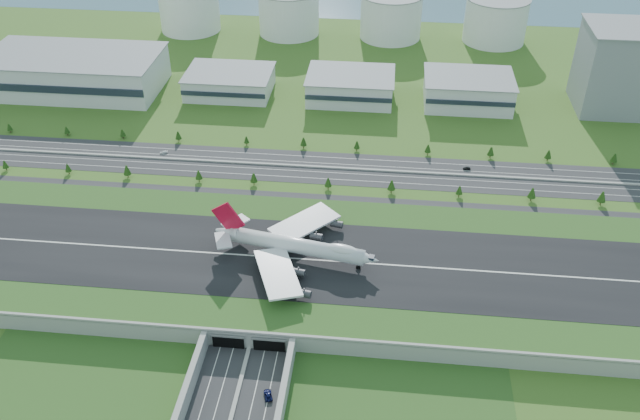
# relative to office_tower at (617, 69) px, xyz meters

# --- Properties ---
(ground) EXTENTS (1200.00, 1200.00, 0.00)m
(ground) POSITION_rel_office_tower_xyz_m (-200.00, -195.00, -27.50)
(ground) COLOR #225119
(ground) RESTS_ON ground
(airfield_deck) EXTENTS (520.00, 100.00, 9.20)m
(airfield_deck) POSITION_rel_office_tower_xyz_m (-200.00, -195.09, -23.38)
(airfield_deck) COLOR #999993
(airfield_deck) RESTS_ON ground
(north_expressway) EXTENTS (560.00, 36.00, 0.12)m
(north_expressway) POSITION_rel_office_tower_xyz_m (-200.00, -100.00, -27.44)
(north_expressway) COLOR #28282B
(north_expressway) RESTS_ON ground
(tree_row) EXTENTS (507.64, 48.64, 8.37)m
(tree_row) POSITION_rel_office_tower_xyz_m (-169.14, -102.70, -22.87)
(tree_row) COLOR #3D2819
(tree_row) RESTS_ON ground
(hangar_west) EXTENTS (120.00, 60.00, 25.00)m
(hangar_west) POSITION_rel_office_tower_xyz_m (-370.00, -10.00, -15.00)
(hangar_west) COLOR white
(hangar_west) RESTS_ON ground
(hangar_mid_a) EXTENTS (58.00, 42.00, 15.00)m
(hangar_mid_a) POSITION_rel_office_tower_xyz_m (-260.00, -5.00, -20.00)
(hangar_mid_a) COLOR white
(hangar_mid_a) RESTS_ON ground
(hangar_mid_b) EXTENTS (58.00, 42.00, 17.00)m
(hangar_mid_b) POSITION_rel_office_tower_xyz_m (-175.00, -5.00, -19.00)
(hangar_mid_b) COLOR white
(hangar_mid_b) RESTS_ON ground
(hangar_mid_c) EXTENTS (58.00, 42.00, 19.00)m
(hangar_mid_c) POSITION_rel_office_tower_xyz_m (-95.00, -5.00, -18.00)
(hangar_mid_c) COLOR white
(hangar_mid_c) RESTS_ON ground
(office_tower) EXTENTS (46.00, 46.00, 55.00)m
(office_tower) POSITION_rel_office_tower_xyz_m (0.00, 0.00, 0.00)
(office_tower) COLOR gray
(office_tower) RESTS_ON ground
(fuel_tank_a) EXTENTS (50.00, 50.00, 35.00)m
(fuel_tank_a) POSITION_rel_office_tower_xyz_m (-320.00, 115.00, -10.00)
(fuel_tank_a) COLOR white
(fuel_tank_a) RESTS_ON ground
(fuel_tank_b) EXTENTS (50.00, 50.00, 35.00)m
(fuel_tank_b) POSITION_rel_office_tower_xyz_m (-235.00, 115.00, -10.00)
(fuel_tank_b) COLOR white
(fuel_tank_b) RESTS_ON ground
(fuel_tank_c) EXTENTS (50.00, 50.00, 35.00)m
(fuel_tank_c) POSITION_rel_office_tower_xyz_m (-150.00, 115.00, -10.00)
(fuel_tank_c) COLOR white
(fuel_tank_c) RESTS_ON ground
(fuel_tank_d) EXTENTS (50.00, 50.00, 35.00)m
(fuel_tank_d) POSITION_rel_office_tower_xyz_m (-65.00, 115.00, -10.00)
(fuel_tank_d) COLOR white
(fuel_tank_d) RESTS_ON ground
(boeing_747) EXTENTS (79.42, 74.42, 24.75)m
(boeing_747) POSITION_rel_office_tower_xyz_m (-187.67, -193.65, -12.53)
(boeing_747) COLOR silver
(boeing_747) RESTS_ON airfield_deck
(car_2) EXTENTS (4.55, 6.70, 1.70)m
(car_2) POSITION_rel_office_tower_xyz_m (-188.07, -268.86, -26.53)
(car_2) COLOR #0C123F
(car_2) RESTS_ON ground
(car_5) EXTENTS (4.49, 2.25, 1.41)m
(car_5) POSITION_rel_office_tower_xyz_m (-100.91, -93.31, -26.67)
(car_5) COLOR black
(car_5) RESTS_ON ground
(car_7) EXTENTS (5.18, 3.78, 1.39)m
(car_7) POSITION_rel_office_tower_xyz_m (-281.85, -93.59, -26.68)
(car_7) COLOR white
(car_7) RESTS_ON ground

